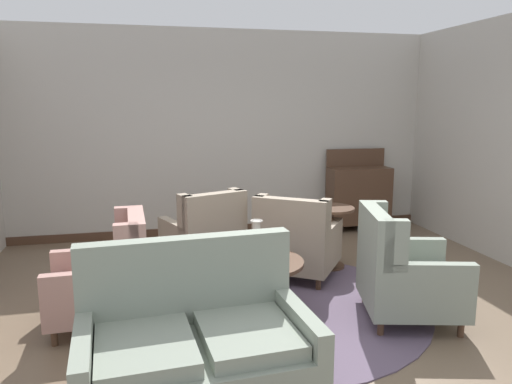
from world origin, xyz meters
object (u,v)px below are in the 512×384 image
at_px(porcelain_vase, 256,243).
at_px(armchair_foreground_right, 403,274).
at_px(side_table, 330,231).
at_px(armchair_near_sideboard, 107,279).
at_px(sideboard, 359,194).
at_px(armchair_beside_settee, 297,243).
at_px(armchair_far_left, 205,240).
at_px(settee, 195,340).
at_px(coffee_table, 257,270).

relative_size(porcelain_vase, armchair_foreground_right, 0.37).
xyz_separation_m(porcelain_vase, side_table, (1.15, 1.09, -0.25)).
relative_size(armchair_near_sideboard, sideboard, 0.80).
bearing_deg(armchair_foreground_right, sideboard, -3.18).
relative_size(armchair_beside_settee, sideboard, 0.92).
xyz_separation_m(armchair_foreground_right, armchair_far_left, (-1.62, 1.47, 0.01)).
xyz_separation_m(armchair_far_left, side_table, (1.50, 0.00, 0.01)).
bearing_deg(settee, armchair_foreground_right, 17.59).
bearing_deg(side_table, armchair_foreground_right, -85.24).
bearing_deg(armchair_beside_settee, armchair_far_left, 21.33).
xyz_separation_m(armchair_foreground_right, armchair_near_sideboard, (-2.61, 0.50, -0.01)).
xyz_separation_m(armchair_foreground_right, sideboard, (0.97, 3.07, 0.12)).
bearing_deg(armchair_far_left, side_table, 159.06).
relative_size(armchair_far_left, armchair_near_sideboard, 1.02).
height_order(porcelain_vase, armchair_far_left, armchair_far_left).
distance_m(coffee_table, armchair_far_left, 1.14).
bearing_deg(armchair_near_sideboard, porcelain_vase, 83.17).
bearing_deg(sideboard, side_table, -124.33).
bearing_deg(armchair_far_left, armchair_near_sideboard, 23.36).
distance_m(armchair_beside_settee, sideboard, 2.45).
distance_m(armchair_foreground_right, armchair_far_left, 2.19).
bearing_deg(armchair_beside_settee, armchair_near_sideboard, 55.22).
bearing_deg(armchair_far_left, settee, 60.22).
bearing_deg(coffee_table, side_table, 43.34).
bearing_deg(side_table, sideboard, 55.67).
bearing_deg(armchair_near_sideboard, armchair_far_left, 132.34).
distance_m(armchair_near_sideboard, sideboard, 4.42).
relative_size(armchair_foreground_right, armchair_far_left, 1.01).
xyz_separation_m(coffee_table, armchair_far_left, (-0.34, 1.09, 0.01)).
bearing_deg(porcelain_vase, armchair_far_left, 107.55).
relative_size(coffee_table, armchair_beside_settee, 0.76).
bearing_deg(settee, porcelain_vase, 55.34).
height_order(porcelain_vase, armchair_foreground_right, armchair_foreground_right).
distance_m(porcelain_vase, armchair_far_left, 1.16).
bearing_deg(settee, armchair_near_sideboard, 112.94).
distance_m(settee, sideboard, 4.85).
relative_size(armchair_beside_settee, side_table, 1.54).
xyz_separation_m(armchair_far_left, sideboard, (2.59, 1.61, 0.11)).
bearing_deg(sideboard, porcelain_vase, -129.92).
bearing_deg(armchair_beside_settee, side_table, -118.05).
bearing_deg(porcelain_vase, side_table, 43.22).
bearing_deg(porcelain_vase, settee, -120.67).
distance_m(coffee_table, armchair_near_sideboard, 1.34).
relative_size(porcelain_vase, armchair_far_left, 0.38).
height_order(porcelain_vase, side_table, porcelain_vase).
distance_m(armchair_far_left, side_table, 1.50).
distance_m(coffee_table, porcelain_vase, 0.26).
xyz_separation_m(coffee_table, armchair_beside_settee, (0.66, 0.84, -0.02)).
distance_m(porcelain_vase, settee, 1.38).
distance_m(armchair_foreground_right, armchair_near_sideboard, 2.66).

